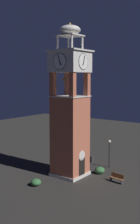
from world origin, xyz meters
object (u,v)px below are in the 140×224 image
(clock_tower, at_px, (70,115))
(trash_bin, at_px, (92,159))
(park_bench, at_px, (117,178))
(lamp_post, at_px, (109,148))

(clock_tower, bearing_deg, trash_bin, 6.79)
(park_bench, bearing_deg, lamp_post, 38.64)
(clock_tower, height_order, lamp_post, clock_tower)
(trash_bin, bearing_deg, lamp_post, -101.20)
(clock_tower, height_order, park_bench, clock_tower)
(trash_bin, bearing_deg, park_bench, -126.56)
(clock_tower, xyz_separation_m, park_bench, (1.19, -5.33, -6.41))
(park_bench, distance_m, trash_bin, 7.48)
(trash_bin, bearing_deg, clock_tower, -173.21)
(clock_tower, xyz_separation_m, trash_bin, (5.65, 0.67, -6.49))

